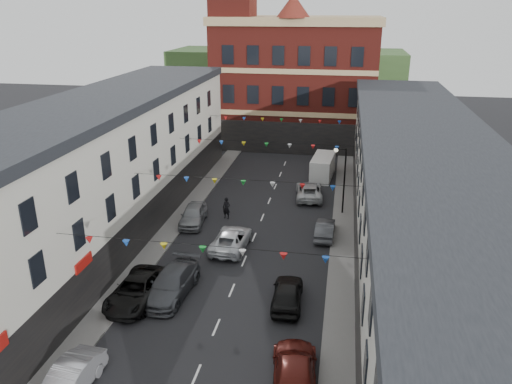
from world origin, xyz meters
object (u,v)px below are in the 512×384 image
Objects in this scene: car_left_d at (172,283)px; moving_car at (231,239)px; car_left_c at (137,290)px; street_lamp at (342,172)px; white_van at (323,167)px; car_right_c at (295,371)px; car_right_d at (287,293)px; car_left_b at (68,381)px; car_right_f at (309,191)px; car_left_e at (193,215)px; pedestrian at (226,208)px; car_right_e at (325,229)px.

moving_car is (2.25, 7.01, -0.09)m from car_left_d.
car_left_c reaches higher than moving_car.
car_left_d is (-10.15, -15.14, -3.08)m from street_lamp.
white_van is at bearing 101.70° from street_lamp.
car_right_c is 6.88m from car_right_d.
street_lamp is 11.77m from moving_car.
car_left_b reaches higher than car_right_f.
car_left_e is 17.21m from white_van.
car_right_d reaches higher than moving_car.
street_lamp is 10.36m from pedestrian.
car_left_e reaches higher than car_right_c.
street_lamp is 1.33× the size of car_right_d.
car_right_e is 0.77× the size of white_van.
car_left_d is 1.39× the size of car_right_e.
street_lamp is 1.08× the size of car_left_c.
car_right_d is (9.20, 1.24, -0.00)m from car_left_c.
car_right_c is at bearing -64.76° from car_left_e.
car_right_d is at bearing -54.69° from car_left_e.
white_van is 14.56m from pedestrian.
car_right_d is (-1.15, 6.79, -0.01)m from car_right_c.
car_left_c is at bearing -95.41° from car_left_e.
street_lamp is 5.52m from car_right_f.
street_lamp is at bearing 67.37° from car_left_b.
moving_car is 0.99× the size of white_van.
pedestrian reaches higher than car_right_c.
car_left_c is 2.91× the size of pedestrian.
car_left_d is 1.25× the size of car_right_d.
car_left_e is at bearing -160.57° from street_lamp.
car_right_c is (8.46, -6.59, -0.04)m from car_left_d.
car_left_b is 0.81× the size of car_left_c.
car_left_b is at bearing -101.35° from white_van.
car_left_e reaches higher than car_left_b.
car_right_d is 0.85× the size of white_van.
moving_car is at bearing -59.21° from pedestrian.
car_right_d is at bearing 5.71° from car_left_d.
car_left_e is 5.68m from moving_car.
car_right_f is 6.40m from white_van.
moving_car is (4.15, 16.12, -0.01)m from car_left_b.
car_right_d reaches higher than car_right_e.
pedestrian is at bearing -73.47° from car_right_c.
white_van is at bearing -95.34° from car_right_c.
car_right_c is (-1.69, -21.73, -3.13)m from street_lamp.
car_left_d is 7.31m from car_right_d.
pedestrian is at bearing -70.77° from moving_car.
street_lamp reaches higher than car_left_e.
pedestrian reaches higher than car_left_d.
pedestrian reaches higher than car_right_f.
street_lamp is at bearing 55.33° from car_left_c.
car_right_d is at bearing -100.79° from street_lamp.
moving_car is (4.15, -3.88, -0.06)m from car_left_e.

